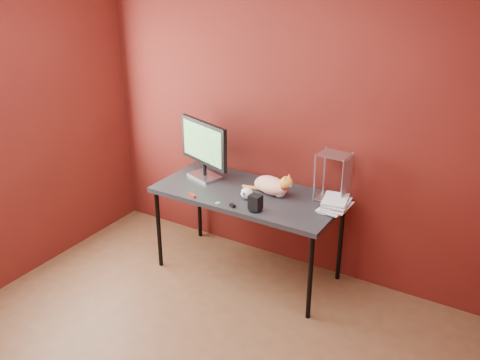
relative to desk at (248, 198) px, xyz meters
The scene contains 11 objects.
room 1.57m from the desk, 83.75° to the right, with size 3.52×3.52×2.61m.
desk is the anchor object (origin of this frame).
monitor 0.58m from the desk, behind, with size 0.55×0.26×0.50m.
cat 0.23m from the desk, 22.12° to the left, with size 0.45×0.23×0.21m.
skull_mug 0.16m from the desk, 64.77° to the right, with size 0.10×0.10×0.09m.
speaker 0.34m from the desk, 49.91° to the right, with size 0.11×0.11×0.12m.
book_stack 0.83m from the desk, ahead, with size 0.22×0.27×0.98m.
wire_rack 0.70m from the desk, 18.96° to the left, with size 0.24×0.20×0.39m.
pocket_knife 0.45m from the desk, 139.59° to the right, with size 0.08×0.02×0.02m, color #970E0B.
black_gadget 0.30m from the desk, 83.69° to the right, with size 0.05×0.03×0.02m, color black.
washer 0.31m from the desk, 108.99° to the right, with size 0.04×0.04×0.00m, color #B3B3B8.
Camera 1 is at (1.79, -1.99, 2.56)m, focal length 40.00 mm.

